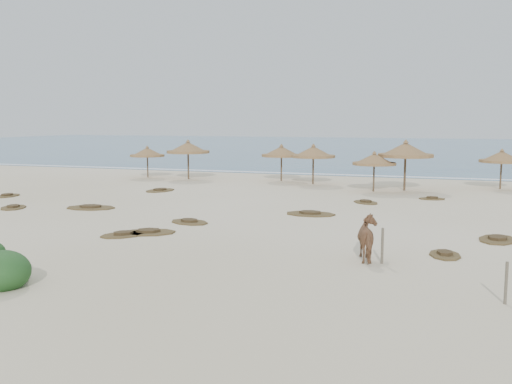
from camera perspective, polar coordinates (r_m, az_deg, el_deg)
ground at (r=21.69m, az=-4.39°, el=-4.49°), size 160.00×160.00×0.00m
ocean at (r=94.97m, az=13.89°, el=4.34°), size 200.00×100.00×0.01m
foam_line at (r=46.48m, az=8.41°, el=1.71°), size 70.00×0.60×0.01m
palapa_0 at (r=44.59m, az=-10.82°, el=3.89°), size 3.50×3.50×2.47m
palapa_1 at (r=42.88m, az=-6.81°, el=4.37°), size 3.75×3.75×2.98m
palapa_2 at (r=39.42m, az=5.75°, el=3.95°), size 3.97×3.97×2.81m
palapa_3 at (r=41.43m, az=2.56°, el=4.01°), size 2.97×2.97×2.70m
palapa_4 at (r=35.84m, az=11.74°, el=3.16°), size 3.13×3.13×2.53m
palapa_5 at (r=36.74m, az=14.73°, el=4.02°), size 3.80×3.80×3.22m
palapa_6 at (r=39.59m, az=23.36°, el=3.20°), size 2.99×2.99×2.62m
horse at (r=18.29m, az=11.32°, el=-4.59°), size 1.23×1.80×1.39m
fence_post_near at (r=17.97m, az=12.52°, el=-5.28°), size 0.09×0.09×1.12m
fence_post_far at (r=15.03m, az=23.73°, el=-8.33°), size 0.09×0.09×1.04m
scrub_0 at (r=31.08m, az=-23.11°, el=-1.41°), size 1.90×2.16×0.16m
scrub_1 at (r=29.74m, az=-16.20°, el=-1.48°), size 2.75×2.02×0.16m
scrub_2 at (r=24.71m, az=-6.68°, el=-2.96°), size 2.18×1.79×0.16m
scrub_3 at (r=26.78m, az=5.46°, el=-2.16°), size 2.39×1.58×0.16m
scrub_4 at (r=22.78m, az=23.00°, el=-4.36°), size 1.68×2.22×0.16m
scrub_6 at (r=36.03m, az=-9.57°, el=0.18°), size 1.84×2.44×0.16m
scrub_7 at (r=30.95m, az=10.91°, el=-0.99°), size 1.91×2.00×0.16m
scrub_8 at (r=36.04m, az=-23.61°, el=-0.32°), size 1.38×1.92×0.16m
scrub_9 at (r=22.70m, az=-10.70°, el=-3.95°), size 2.50×2.13×0.16m
scrub_10 at (r=33.25m, az=17.19°, el=-0.62°), size 1.61×1.21×0.16m
scrub_11 at (r=22.42m, az=-13.14°, el=-4.15°), size 1.99×2.11×0.16m
scrub_12 at (r=19.63m, az=18.36°, el=-5.94°), size 1.20×1.65×0.16m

